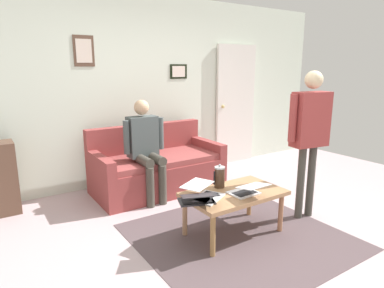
% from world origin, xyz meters
% --- Properties ---
extents(ground_plane, '(7.68, 7.68, 0.00)m').
position_xyz_m(ground_plane, '(0.00, 0.00, 0.00)').
color(ground_plane, '#B59EA3').
extents(area_rug, '(1.96, 1.88, 0.01)m').
position_xyz_m(area_rug, '(-0.01, 0.08, 0.00)').
color(area_rug, '#534347').
rests_on(area_rug, ground_plane).
extents(back_wall, '(7.04, 0.11, 2.70)m').
position_xyz_m(back_wall, '(0.00, -2.20, 1.35)').
color(back_wall, silver).
rests_on(back_wall, ground_plane).
extents(interior_door, '(0.82, 0.09, 2.05)m').
position_xyz_m(interior_door, '(-1.79, -2.11, 1.02)').
color(interior_door, silver).
rests_on(interior_door, ground_plane).
extents(couch, '(1.73, 0.87, 0.88)m').
position_xyz_m(couch, '(0.05, -1.60, 0.31)').
color(couch, brown).
rests_on(couch, ground_plane).
extents(coffee_table, '(1.00, 0.60, 0.45)m').
position_xyz_m(coffee_table, '(-0.01, -0.02, 0.40)').
color(coffee_table, '#A87951').
rests_on(coffee_table, ground_plane).
extents(laptop_left, '(0.29, 0.36, 0.14)m').
position_xyz_m(laptop_left, '(-0.06, 0.11, 0.50)').
color(laptop_left, silver).
rests_on(laptop_left, coffee_table).
extents(laptop_center, '(0.45, 0.45, 0.13)m').
position_xyz_m(laptop_center, '(0.33, -0.07, 0.50)').
color(laptop_center, silver).
rests_on(laptop_center, coffee_table).
extents(laptop_right, '(0.43, 0.43, 0.13)m').
position_xyz_m(laptop_right, '(0.46, 0.02, 0.49)').
color(laptop_right, '#28282D').
rests_on(laptop_right, coffee_table).
extents(french_press, '(0.13, 0.11, 0.25)m').
position_xyz_m(french_press, '(0.03, -0.21, 0.56)').
color(french_press, '#4C3323').
rests_on(french_press, coffee_table).
extents(person_standing, '(0.58, 0.24, 1.64)m').
position_xyz_m(person_standing, '(-0.95, 0.11, 1.05)').
color(person_standing, '#45443D').
rests_on(person_standing, ground_plane).
extents(person_seated, '(0.55, 0.51, 1.28)m').
position_xyz_m(person_seated, '(0.32, -1.37, 0.73)').
color(person_seated, '#454138').
rests_on(person_seated, ground_plane).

